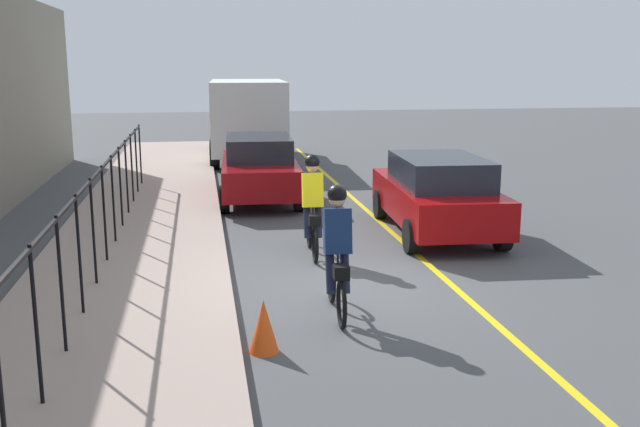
{
  "coord_description": "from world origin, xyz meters",
  "views": [
    {
      "loc": [
        -10.51,
        2.2,
        3.42
      ],
      "look_at": [
        0.82,
        0.32,
        1.0
      ],
      "focal_mm": 40.74,
      "sensor_mm": 36.0,
      "label": 1
    }
  ],
  "objects_px": {
    "cyclist_follow": "(337,252)",
    "patrol_sedan": "(437,193)",
    "traffic_cone_near": "(264,326)",
    "parked_sedan_rear": "(259,167)",
    "cyclist_lead": "(312,206)",
    "box_truck_background": "(248,116)"
  },
  "relations": [
    {
      "from": "cyclist_follow",
      "to": "patrol_sedan",
      "type": "distance_m",
      "value": 5.31
    },
    {
      "from": "patrol_sedan",
      "to": "traffic_cone_near",
      "type": "distance_m",
      "value": 6.82
    },
    {
      "from": "patrol_sedan",
      "to": "parked_sedan_rear",
      "type": "xyz_separation_m",
      "value": [
        4.24,
        3.21,
        0.0
      ]
    },
    {
      "from": "cyclist_lead",
      "to": "patrol_sedan",
      "type": "height_order",
      "value": "cyclist_lead"
    },
    {
      "from": "parked_sedan_rear",
      "to": "box_truck_background",
      "type": "distance_m",
      "value": 7.34
    },
    {
      "from": "patrol_sedan",
      "to": "traffic_cone_near",
      "type": "bearing_deg",
      "value": 147.41
    },
    {
      "from": "box_truck_background",
      "to": "traffic_cone_near",
      "type": "xyz_separation_m",
      "value": [
        -17.06,
        0.99,
        -1.22
      ]
    },
    {
      "from": "cyclist_lead",
      "to": "patrol_sedan",
      "type": "relative_size",
      "value": 0.41
    },
    {
      "from": "parked_sedan_rear",
      "to": "box_truck_background",
      "type": "bearing_deg",
      "value": -178.93
    },
    {
      "from": "cyclist_follow",
      "to": "patrol_sedan",
      "type": "relative_size",
      "value": 0.41
    },
    {
      "from": "patrol_sedan",
      "to": "parked_sedan_rear",
      "type": "relative_size",
      "value": 1.0
    },
    {
      "from": "parked_sedan_rear",
      "to": "box_truck_background",
      "type": "xyz_separation_m",
      "value": [
        7.3,
        -0.22,
        0.73
      ]
    },
    {
      "from": "box_truck_background",
      "to": "patrol_sedan",
      "type": "bearing_deg",
      "value": -162.84
    },
    {
      "from": "traffic_cone_near",
      "to": "cyclist_lead",
      "type": "bearing_deg",
      "value": -16.48
    },
    {
      "from": "cyclist_lead",
      "to": "patrol_sedan",
      "type": "bearing_deg",
      "value": -61.29
    },
    {
      "from": "cyclist_follow",
      "to": "parked_sedan_rear",
      "type": "distance_m",
      "value": 8.71
    },
    {
      "from": "patrol_sedan",
      "to": "box_truck_background",
      "type": "height_order",
      "value": "box_truck_background"
    },
    {
      "from": "patrol_sedan",
      "to": "parked_sedan_rear",
      "type": "distance_m",
      "value": 5.32
    },
    {
      "from": "cyclist_lead",
      "to": "traffic_cone_near",
      "type": "bearing_deg",
      "value": 166.58
    },
    {
      "from": "cyclist_lead",
      "to": "parked_sedan_rear",
      "type": "relative_size",
      "value": 0.41
    },
    {
      "from": "cyclist_follow",
      "to": "parked_sedan_rear",
      "type": "bearing_deg",
      "value": 5.2
    },
    {
      "from": "cyclist_follow",
      "to": "patrol_sedan",
      "type": "height_order",
      "value": "cyclist_follow"
    }
  ]
}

